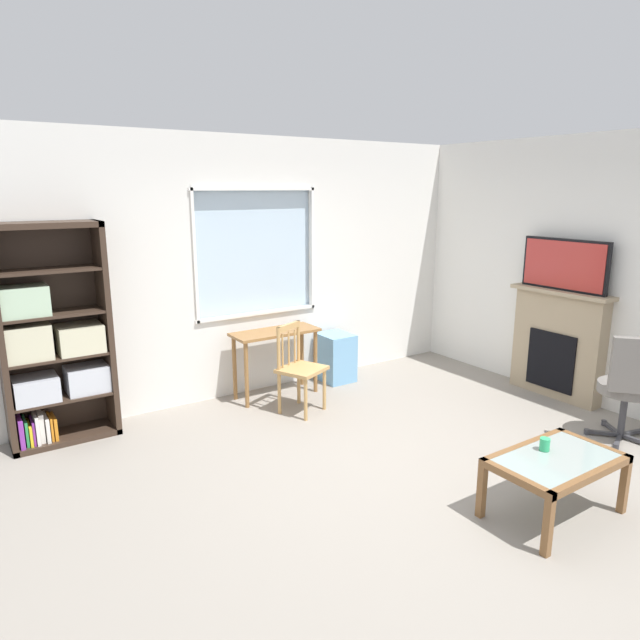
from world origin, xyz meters
name	(u,v)px	position (x,y,z in m)	size (l,w,h in m)	color
ground	(395,470)	(0.00, 0.00, -0.01)	(6.30, 5.71, 0.02)	gray
wall_back_with_window	(257,269)	(0.00, 2.35, 1.36)	(5.30, 0.15, 2.76)	silver
wall_right	(602,273)	(2.71, 0.00, 1.38)	(0.12, 4.91, 2.76)	silver
bookshelf	(52,345)	(-2.15, 2.11, 0.89)	(0.90, 0.38, 1.95)	#38281E
desk_under_window	(275,343)	(0.02, 2.00, 0.60)	(0.95, 0.38, 0.73)	olive
wooden_chair	(299,367)	(0.00, 1.49, 0.46)	(0.54, 0.53, 0.90)	tan
plastic_drawer_unit	(336,357)	(0.85, 2.05, 0.28)	(0.35, 0.40, 0.56)	#72ADDB
fireplace	(557,343)	(2.55, 0.31, 0.59)	(0.26, 1.11, 1.18)	tan
tv	(564,265)	(2.54, 0.31, 1.45)	(0.06, 0.96, 0.54)	black
office_chair	(630,383)	(2.03, -0.75, 0.55)	(0.62, 0.58, 1.00)	slate
coffee_table	(556,466)	(0.48, -1.09, 0.37)	(0.92, 0.57, 0.43)	#8C9E99
sippy_cup	(545,444)	(0.50, -0.98, 0.48)	(0.07, 0.07, 0.09)	#33B770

